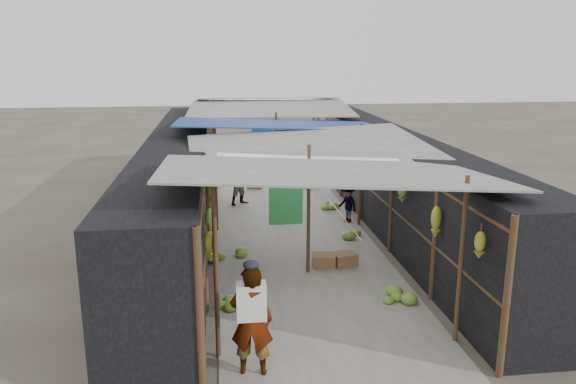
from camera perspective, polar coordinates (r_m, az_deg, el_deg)
name	(u,v)px	position (r m, az deg, el deg)	size (l,w,h in m)	color
ground	(340,349)	(8.74, 5.29, -15.56)	(80.00, 80.00, 0.00)	#6B6356
aisle_slab	(287,222)	(14.66, -0.14, -3.03)	(3.60, 16.00, 0.02)	#9E998E
stall_left	(180,182)	(14.30, -10.95, 1.00)	(1.40, 15.00, 2.30)	black
stall_right	(389,176)	(14.93, 10.20, 1.59)	(1.40, 15.00, 2.30)	black
crate_near	(344,260)	(11.74, 5.75, -6.84)	(0.47, 0.37, 0.28)	#94694B
crate_mid	(324,261)	(11.65, 3.65, -6.98)	(0.46, 0.37, 0.28)	#94694B
crate_back	(255,184)	(18.27, -3.34, 0.84)	(0.47, 0.39, 0.30)	#94694B
black_basin	(307,184)	(18.44, 1.99, 0.81)	(0.66, 0.66, 0.20)	black
vendor_elderly	(252,321)	(7.76, -3.72, -12.92)	(0.58, 0.38, 1.59)	white
shopper_blue	(242,181)	(16.20, -4.70, 1.17)	(0.70, 0.54, 1.44)	#203FA4
vendor_seated	(348,204)	(14.53, 6.07, -1.23)	(0.65, 0.38, 1.01)	#4D4743
market_canopy	(286,129)	(14.48, -0.20, 6.47)	(5.62, 15.20, 2.77)	brown
hanging_bananas	(284,155)	(14.87, -0.36, 3.73)	(3.96, 14.18, 0.83)	#A39C29
floor_bananas	(270,222)	(14.14, -1.80, -3.08)	(3.79, 9.39, 0.34)	olive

